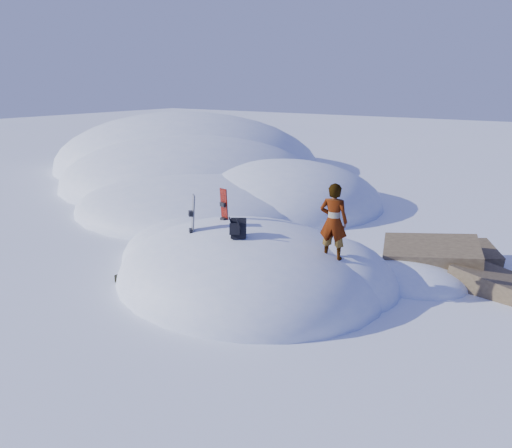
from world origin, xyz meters
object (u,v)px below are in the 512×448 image
Objects in this scene: person at (333,221)px; snowboard_red at (224,214)px; snowboard_dark at (192,224)px; backpack at (238,228)px.

snowboard_red is at bearing -12.11° from person.
snowboard_red is at bearing 122.31° from snowboard_dark.
snowboard_dark is at bearing 150.50° from backpack.
snowboard_red is 0.79× the size of person.
snowboard_red is 1.06m from snowboard_dark.
person reaches higher than snowboard_dark.
snowboard_red is 2.36× the size of backpack.
backpack is at bearing 43.77° from snowboard_dark.
backpack is 2.17m from person.
person reaches higher than backpack.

